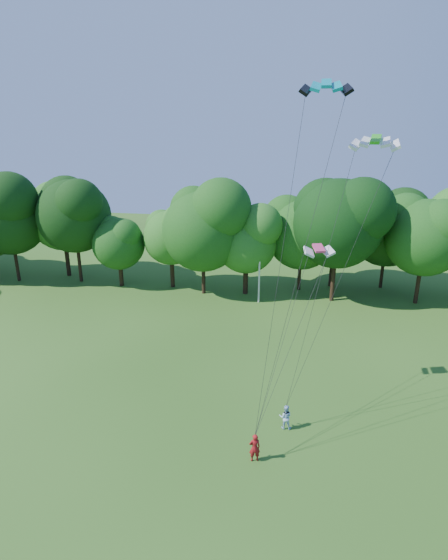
# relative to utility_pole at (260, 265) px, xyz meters

# --- Properties ---
(utility_pole) EXTENTS (1.62, 0.31, 8.13)m
(utility_pole) POSITION_rel_utility_pole_xyz_m (0.00, 0.00, 0.00)
(utility_pole) COLOR silver
(utility_pole) RESTS_ON ground
(kite_flyer_left) EXTENTS (0.73, 0.59, 1.74)m
(kite_flyer_left) POSITION_rel_utility_pole_xyz_m (2.19, -24.00, -3.31)
(kite_flyer_left) COLOR maroon
(kite_flyer_left) RESTS_ON ground
(kite_flyer_right) EXTENTS (0.79, 0.62, 1.62)m
(kite_flyer_right) POSITION_rel_utility_pole_xyz_m (3.76, -20.84, -3.37)
(kite_flyer_right) COLOR #AED0F1
(kite_flyer_right) RESTS_ON ground
(kite_teal) EXTENTS (2.62, 1.20, 0.57)m
(kite_teal) POSITION_rel_utility_pole_xyz_m (4.92, -18.70, 15.76)
(kite_teal) COLOR #058B9C
(kite_teal) RESTS_ON ground
(kite_green) EXTENTS (2.88, 1.75, 0.56)m
(kite_green) POSITION_rel_utility_pole_xyz_m (7.95, -16.86, 12.98)
(kite_green) COLOR green
(kite_green) RESTS_ON ground
(kite_pink) EXTENTS (2.13, 1.46, 0.43)m
(kite_pink) POSITION_rel_utility_pole_xyz_m (5.26, -16.01, 6.25)
(kite_pink) COLOR #D13A6E
(kite_pink) RESTS_ON ground
(tree_back_center) EXTENTS (10.21, 10.21, 14.85)m
(tree_back_center) POSITION_rel_utility_pole_xyz_m (7.82, 1.92, 5.09)
(tree_back_center) COLOR black
(tree_back_center) RESTS_ON ground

